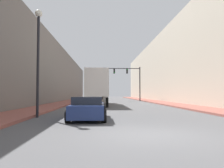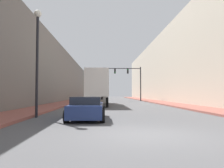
{
  "view_description": "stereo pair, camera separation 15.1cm",
  "coord_description": "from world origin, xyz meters",
  "px_view_note": "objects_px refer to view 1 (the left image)",
  "views": [
    {
      "loc": [
        -1.63,
        -7.4,
        1.42
      ],
      "look_at": [
        -0.66,
        14.54,
        2.36
      ],
      "focal_mm": 35.0,
      "sensor_mm": 36.0,
      "label": 1
    },
    {
      "loc": [
        -1.48,
        -7.4,
        1.42
      ],
      "look_at": [
        -0.66,
        14.54,
        2.36
      ],
      "focal_mm": 35.0,
      "sensor_mm": 36.0,
      "label": 2
    }
  ],
  "objects_px": {
    "sedan_car": "(88,108)",
    "traffic_signal_gantry": "(130,77)",
    "street_lamp": "(38,47)",
    "semi_truck": "(98,87)"
  },
  "relations": [
    {
      "from": "sedan_car",
      "to": "street_lamp",
      "type": "height_order",
      "value": "street_lamp"
    },
    {
      "from": "traffic_signal_gantry",
      "to": "street_lamp",
      "type": "xyz_separation_m",
      "value": [
        -9.14,
        -27.79,
        -0.33
      ]
    },
    {
      "from": "traffic_signal_gantry",
      "to": "street_lamp",
      "type": "relative_size",
      "value": 1.15
    },
    {
      "from": "traffic_signal_gantry",
      "to": "semi_truck",
      "type": "bearing_deg",
      "value": -112.97
    },
    {
      "from": "semi_truck",
      "to": "sedan_car",
      "type": "xyz_separation_m",
      "value": [
        -0.22,
        -14.9,
        -1.61
      ]
    },
    {
      "from": "street_lamp",
      "to": "sedan_car",
      "type": "bearing_deg",
      "value": -17.72
    },
    {
      "from": "semi_truck",
      "to": "street_lamp",
      "type": "relative_size",
      "value": 1.89
    },
    {
      "from": "sedan_car",
      "to": "traffic_signal_gantry",
      "type": "height_order",
      "value": "traffic_signal_gantry"
    },
    {
      "from": "sedan_car",
      "to": "semi_truck",
      "type": "bearing_deg",
      "value": 89.15
    },
    {
      "from": "semi_truck",
      "to": "traffic_signal_gantry",
      "type": "bearing_deg",
      "value": 67.03
    }
  ]
}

